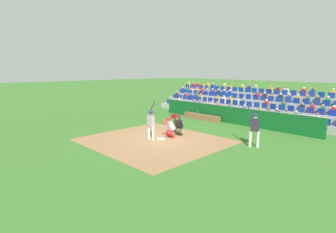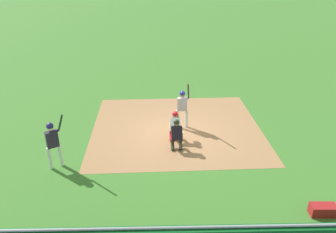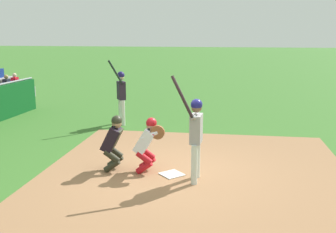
{
  "view_description": "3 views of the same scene",
  "coord_description": "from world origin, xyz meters",
  "px_view_note": "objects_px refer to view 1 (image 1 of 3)",
  "views": [
    {
      "loc": [
        -11.14,
        9.77,
        4.0
      ],
      "look_at": [
        0.28,
        -0.82,
        1.2
      ],
      "focal_mm": 28.05,
      "sensor_mm": 36.0,
      "label": 1
    },
    {
      "loc": [
        -0.7,
        -12.61,
        6.83
      ],
      "look_at": [
        -0.39,
        -0.1,
        0.84
      ],
      "focal_mm": 35.21,
      "sensor_mm": 36.0,
      "label": 2
    },
    {
      "loc": [
        8.0,
        1.38,
        3.03
      ],
      "look_at": [
        -0.23,
        -0.13,
        1.25
      ],
      "focal_mm": 42.0,
      "sensor_mm": 36.0,
      "label": 3
    }
  ],
  "objects_px": {
    "on_deck_batter": "(254,126)",
    "home_plate_umpire": "(178,124)",
    "home_plate_marker": "(161,139)",
    "dugout_bench": "(201,117)",
    "batter_at_plate": "(151,121)",
    "water_bottle_on_bench": "(197,112)",
    "catcher_crouching": "(169,126)",
    "equipment_duffel_bag": "(176,116)"
  },
  "relations": [
    {
      "from": "home_plate_marker",
      "to": "dugout_bench",
      "type": "xyz_separation_m",
      "value": [
        2.29,
        -6.35,
        0.2
      ]
    },
    {
      "from": "equipment_duffel_bag",
      "to": "on_deck_batter",
      "type": "bearing_deg",
      "value": 164.05
    },
    {
      "from": "home_plate_umpire",
      "to": "catcher_crouching",
      "type": "bearing_deg",
      "value": 91.13
    },
    {
      "from": "batter_at_plate",
      "to": "home_plate_umpire",
      "type": "relative_size",
      "value": 1.74
    },
    {
      "from": "dugout_bench",
      "to": "on_deck_batter",
      "type": "distance_m",
      "value": 7.85
    },
    {
      "from": "catcher_crouching",
      "to": "dugout_bench",
      "type": "height_order",
      "value": "catcher_crouching"
    },
    {
      "from": "home_plate_marker",
      "to": "home_plate_umpire",
      "type": "height_order",
      "value": "home_plate_umpire"
    },
    {
      "from": "dugout_bench",
      "to": "water_bottle_on_bench",
      "type": "relative_size",
      "value": 13.02
    },
    {
      "from": "catcher_crouching",
      "to": "water_bottle_on_bench",
      "type": "xyz_separation_m",
      "value": [
        2.8,
        -5.78,
        -0.13
      ]
    },
    {
      "from": "equipment_duffel_bag",
      "to": "home_plate_umpire",
      "type": "bearing_deg",
      "value": 138.54
    },
    {
      "from": "home_plate_marker",
      "to": "catcher_crouching",
      "type": "xyz_separation_m",
      "value": [
        -0.1,
        -0.56,
        0.69
      ]
    },
    {
      "from": "batter_at_plate",
      "to": "equipment_duffel_bag",
      "type": "distance_m",
      "value": 6.92
    },
    {
      "from": "home_plate_marker",
      "to": "dugout_bench",
      "type": "relative_size",
      "value": 0.13
    },
    {
      "from": "catcher_crouching",
      "to": "equipment_duffel_bag",
      "type": "distance_m",
      "value": 6.23
    },
    {
      "from": "water_bottle_on_bench",
      "to": "dugout_bench",
      "type": "bearing_deg",
      "value": -177.31
    },
    {
      "from": "dugout_bench",
      "to": "on_deck_batter",
      "type": "bearing_deg",
      "value": 150.35
    },
    {
      "from": "catcher_crouching",
      "to": "equipment_duffel_bag",
      "type": "bearing_deg",
      "value": -48.11
    },
    {
      "from": "on_deck_batter",
      "to": "home_plate_umpire",
      "type": "bearing_deg",
      "value": 14.83
    },
    {
      "from": "catcher_crouching",
      "to": "on_deck_batter",
      "type": "relative_size",
      "value": 0.57
    },
    {
      "from": "home_plate_umpire",
      "to": "equipment_duffel_bag",
      "type": "distance_m",
      "value": 5.67
    },
    {
      "from": "dugout_bench",
      "to": "equipment_duffel_bag",
      "type": "xyz_separation_m",
      "value": [
        1.76,
        1.17,
        -0.05
      ]
    },
    {
      "from": "home_plate_marker",
      "to": "equipment_duffel_bag",
      "type": "bearing_deg",
      "value": -51.99
    },
    {
      "from": "home_plate_marker",
      "to": "dugout_bench",
      "type": "height_order",
      "value": "dugout_bench"
    },
    {
      "from": "dugout_bench",
      "to": "water_bottle_on_bench",
      "type": "bearing_deg",
      "value": 2.69
    },
    {
      "from": "batter_at_plate",
      "to": "home_plate_umpire",
      "type": "distance_m",
      "value": 1.94
    },
    {
      "from": "batter_at_plate",
      "to": "home_plate_umpire",
      "type": "xyz_separation_m",
      "value": [
        -0.34,
        -1.87,
        -0.38
      ]
    },
    {
      "from": "home_plate_marker",
      "to": "on_deck_batter",
      "type": "xyz_separation_m",
      "value": [
        -4.48,
        -2.5,
        1.1
      ]
    },
    {
      "from": "home_plate_marker",
      "to": "on_deck_batter",
      "type": "relative_size",
      "value": 0.2
    },
    {
      "from": "batter_at_plate",
      "to": "catcher_crouching",
      "type": "distance_m",
      "value": 1.21
    },
    {
      "from": "water_bottle_on_bench",
      "to": "batter_at_plate",
      "type": "bearing_deg",
      "value": 109.6
    },
    {
      "from": "batter_at_plate",
      "to": "equipment_duffel_bag",
      "type": "relative_size",
      "value": 2.96
    },
    {
      "from": "on_deck_batter",
      "to": "catcher_crouching",
      "type": "bearing_deg",
      "value": 23.85
    },
    {
      "from": "batter_at_plate",
      "to": "water_bottle_on_bench",
      "type": "height_order",
      "value": "batter_at_plate"
    },
    {
      "from": "home_plate_umpire",
      "to": "dugout_bench",
      "type": "height_order",
      "value": "home_plate_umpire"
    },
    {
      "from": "batter_at_plate",
      "to": "water_bottle_on_bench",
      "type": "bearing_deg",
      "value": -70.4
    },
    {
      "from": "batter_at_plate",
      "to": "water_bottle_on_bench",
      "type": "distance_m",
      "value": 7.31
    },
    {
      "from": "home_plate_marker",
      "to": "on_deck_batter",
      "type": "distance_m",
      "value": 5.25
    },
    {
      "from": "catcher_crouching",
      "to": "dugout_bench",
      "type": "distance_m",
      "value": 6.29
    },
    {
      "from": "dugout_bench",
      "to": "batter_at_plate",
      "type": "bearing_deg",
      "value": 106.46
    },
    {
      "from": "home_plate_umpire",
      "to": "on_deck_batter",
      "type": "height_order",
      "value": "on_deck_batter"
    },
    {
      "from": "batter_at_plate",
      "to": "catcher_crouching",
      "type": "relative_size",
      "value": 1.78
    },
    {
      "from": "home_plate_marker",
      "to": "batter_at_plate",
      "type": "bearing_deg",
      "value": 64.5
    }
  ]
}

